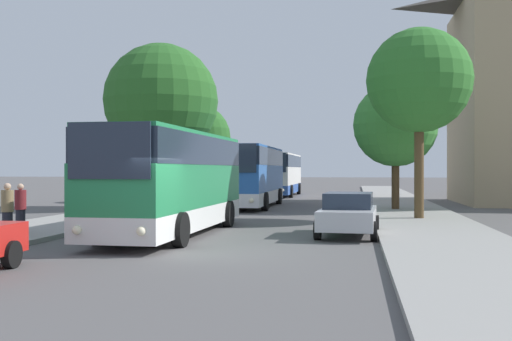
{
  "coord_description": "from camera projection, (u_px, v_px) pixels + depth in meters",
  "views": [
    {
      "loc": [
        4.29,
        -15.19,
        2.21
      ],
      "look_at": [
        0.31,
        8.75,
        2.16
      ],
      "focal_mm": 42.0,
      "sensor_mm": 36.0,
      "label": 1
    }
  ],
  "objects": [
    {
      "name": "tree_left_near",
      "position": [
        161.0,
        101.0,
        33.29
      ],
      "size": [
        6.35,
        6.35,
        9.05
      ],
      "color": "brown",
      "rests_on": "sidewalk_left"
    },
    {
      "name": "tree_right_mid",
      "position": [
        395.0,
        125.0,
        31.15
      ],
      "size": [
        4.37,
        4.37,
        6.57
      ],
      "color": "#47331E",
      "rests_on": "sidewalk_right"
    },
    {
      "name": "parked_car_right_near",
      "position": [
        348.0,
        214.0,
        19.72
      ],
      "size": [
        2.11,
        4.08,
        1.43
      ],
      "rotation": [
        0.0,
        0.0,
        3.08
      ],
      "color": "#B7B7BC",
      "rests_on": "ground_plane"
    },
    {
      "name": "bus_front",
      "position": [
        172.0,
        181.0,
        20.08
      ],
      "size": [
        2.87,
        10.25,
        3.43
      ],
      "rotation": [
        0.0,
        0.0,
        -0.01
      ],
      "color": "silver",
      "rests_on": "ground_plane"
    },
    {
      "name": "pedestrian_walking_back",
      "position": [
        7.0,
        210.0,
        17.92
      ],
      "size": [
        0.36,
        0.36,
        1.65
      ],
      "rotation": [
        0.0,
        0.0,
        0.05
      ],
      "color": "#23232D",
      "rests_on": "sidewalk_left"
    },
    {
      "name": "bus_middle",
      "position": [
        252.0,
        175.0,
        35.0
      ],
      "size": [
        2.8,
        10.65,
        3.51
      ],
      "rotation": [
        0.0,
        0.0,
        0.01
      ],
      "color": "silver",
      "rests_on": "ground_plane"
    },
    {
      "name": "tree_left_far",
      "position": [
        197.0,
        138.0,
        40.46
      ],
      "size": [
        4.5,
        4.5,
        6.47
      ],
      "color": "#513D23",
      "rests_on": "sidewalk_left"
    },
    {
      "name": "sidewalk_right",
      "position": [
        468.0,
        257.0,
        14.55
      ],
      "size": [
        4.0,
        120.0,
        0.15
      ],
      "primitive_type": "cube",
      "color": "gray",
      "rests_on": "ground_plane"
    },
    {
      "name": "pedestrian_waiting_far",
      "position": [
        20.0,
        208.0,
        19.31
      ],
      "size": [
        0.36,
        0.36,
        1.6
      ],
      "rotation": [
        0.0,
        0.0,
        3.66
      ],
      "color": "#23232D",
      "rests_on": "sidewalk_left"
    },
    {
      "name": "ground_plane",
      "position": [
        190.0,
        253.0,
        15.7
      ],
      "size": [
        300.0,
        300.0,
        0.0
      ],
      "primitive_type": "plane",
      "color": "#565454",
      "rests_on": "ground"
    },
    {
      "name": "tree_right_near",
      "position": [
        419.0,
        81.0,
        25.27
      ],
      "size": [
        4.43,
        4.43,
        8.04
      ],
      "color": "#513D23",
      "rests_on": "sidewalk_right"
    },
    {
      "name": "bus_rear",
      "position": [
        281.0,
        174.0,
        49.69
      ],
      "size": [
        2.74,
        10.89,
        3.46
      ],
      "rotation": [
        0.0,
        0.0,
        -0.0
      ],
      "color": "#2D519E",
      "rests_on": "ground_plane"
    }
  ]
}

